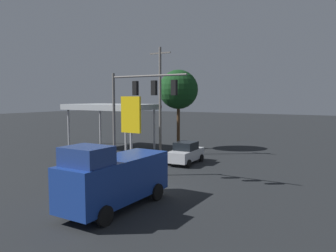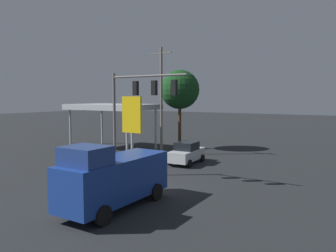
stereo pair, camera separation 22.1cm
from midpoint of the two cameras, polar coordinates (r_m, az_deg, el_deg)
The scene contains 8 objects.
ground_plane at distance 20.92m, azimuth -3.21°, elevation -11.32°, with size 200.00×200.00×0.00m, color black.
traffic_signal_assembly at distance 23.10m, azimuth -5.58°, elevation 4.38°, with size 6.15×0.43×7.63m.
utility_pole at distance 33.21m, azimuth -1.56°, elevation 4.77°, with size 2.40×0.26×10.88m.
gas_station_canopy at distance 37.40m, azimuth -10.01°, elevation 3.20°, with size 9.39×6.37×5.11m.
price_sign at distance 30.19m, azimuth -6.68°, elevation 1.57°, with size 2.12×0.27×5.96m.
sedan_far at distance 29.26m, azimuth 2.92°, elevation -4.68°, with size 2.29×4.51×1.93m.
delivery_truck at distance 17.61m, azimuth -9.77°, elevation -8.81°, with size 2.61×6.82×3.58m.
street_tree at distance 36.92m, azimuth 1.66°, elevation 6.33°, with size 4.40×4.40×8.96m.
Camera 1 is at (-11.30, 16.58, 5.89)m, focal length 35.00 mm.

